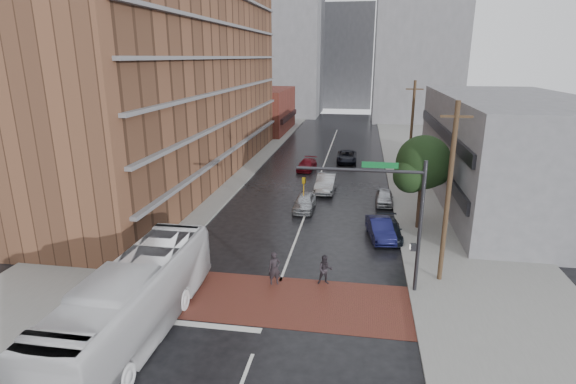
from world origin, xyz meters
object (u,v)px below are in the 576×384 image
(transit_bus, at_px, (133,301))
(car_travel_c, at_px, (307,165))
(car_travel_a, at_px, (304,202))
(suv_travel, at_px, (347,157))
(car_travel_b, at_px, (326,183))
(car_parked_near, at_px, (380,229))
(pedestrian_a, at_px, (274,268))
(car_parked_far, at_px, (384,197))
(pedestrian_b, at_px, (325,270))
(car_parked_mid, at_px, (389,230))

(transit_bus, xyz_separation_m, car_travel_c, (3.83, 31.93, -1.12))
(car_travel_a, bearing_deg, car_travel_c, 96.81)
(suv_travel, bearing_deg, car_travel_b, -97.51)
(car_travel_a, height_order, car_parked_near, car_parked_near)
(car_travel_c, bearing_deg, pedestrian_a, -80.44)
(car_travel_a, distance_m, car_parked_far, 7.04)
(car_travel_a, distance_m, car_parked_near, 7.80)
(pedestrian_a, xyz_separation_m, pedestrian_b, (2.74, 0.47, -0.10))
(car_travel_c, xyz_separation_m, car_parked_mid, (7.97, -18.42, -0.00))
(car_travel_c, xyz_separation_m, car_parked_far, (7.97, -10.87, 0.02))
(pedestrian_b, height_order, car_travel_a, pedestrian_b)
(car_travel_a, height_order, car_travel_c, car_travel_a)
(car_parked_near, distance_m, car_parked_mid, 0.62)
(pedestrian_a, relative_size, car_travel_b, 0.39)
(pedestrian_b, xyz_separation_m, car_parked_near, (3.23, 7.14, -0.15))
(car_travel_b, relative_size, suv_travel, 0.98)
(car_parked_mid, relative_size, car_parked_far, 1.13)
(car_travel_a, distance_m, suv_travel, 18.33)
(pedestrian_b, bearing_deg, car_travel_c, 89.17)
(car_travel_a, xyz_separation_m, car_travel_b, (1.30, 5.62, 0.11))
(pedestrian_a, height_order, car_travel_c, pedestrian_a)
(car_parked_mid, bearing_deg, car_parked_near, -163.79)
(car_travel_b, distance_m, car_parked_near, 11.65)
(pedestrian_a, xyz_separation_m, car_travel_b, (1.34, 18.30, -0.14))
(car_parked_far, bearing_deg, pedestrian_b, -103.29)
(pedestrian_b, distance_m, car_travel_a, 12.51)
(transit_bus, relative_size, pedestrian_a, 6.55)
(car_travel_c, relative_size, car_parked_far, 1.13)
(transit_bus, relative_size, car_parked_mid, 3.00)
(pedestrian_b, height_order, car_parked_mid, pedestrian_b)
(car_parked_near, height_order, car_parked_mid, car_parked_near)
(pedestrian_b, xyz_separation_m, car_travel_a, (-2.70, 12.22, -0.16))
(car_travel_b, bearing_deg, car_travel_c, 111.15)
(suv_travel, bearing_deg, car_parked_far, -77.20)
(car_travel_c, xyz_separation_m, car_parked_near, (7.39, -18.62, 0.09))
(transit_bus, relative_size, car_parked_far, 3.38)
(transit_bus, bearing_deg, car_parked_mid, 48.81)
(car_travel_a, bearing_deg, car_parked_near, -39.87)
(suv_travel, bearing_deg, pedestrian_a, -96.03)
(transit_bus, distance_m, car_travel_a, 19.15)
(transit_bus, distance_m, car_parked_mid, 17.97)
(car_travel_b, xyz_separation_m, suv_travel, (1.46, 12.50, -0.11))
(car_parked_mid, xyz_separation_m, car_parked_far, (0.00, 7.55, 0.02))
(suv_travel, relative_size, car_parked_far, 1.35)
(pedestrian_b, xyz_separation_m, car_travel_b, (-1.40, 17.83, -0.04))
(transit_bus, height_order, car_parked_near, transit_bus)
(transit_bus, bearing_deg, car_travel_a, 73.90)
(car_travel_c, relative_size, car_parked_mid, 1.00)
(pedestrian_a, relative_size, car_travel_a, 0.47)
(pedestrian_a, distance_m, suv_travel, 30.93)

